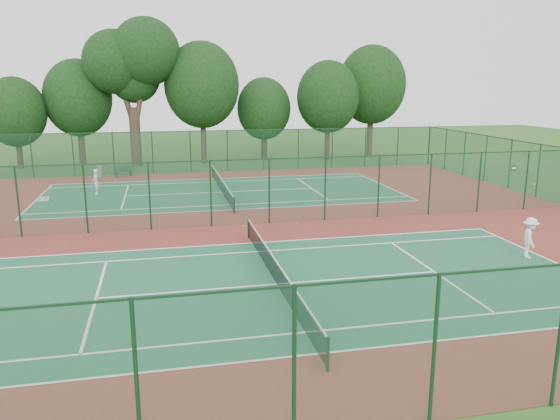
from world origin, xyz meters
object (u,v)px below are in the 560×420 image
(player_far, at_px, (96,182))
(bench, at_px, (124,171))
(kit_bag, at_px, (43,199))
(trash_bin, at_px, (100,171))
(big_tree, at_px, (132,61))
(player_near, at_px, (530,238))

(player_far, bearing_deg, bench, 152.54)
(kit_bag, bearing_deg, trash_bin, 62.65)
(player_far, relative_size, big_tree, 0.13)
(bench, bearing_deg, big_tree, 57.35)
(player_near, bearing_deg, big_tree, 52.83)
(bench, relative_size, kit_bag, 2.20)
(player_near, relative_size, player_far, 1.03)
(bench, bearing_deg, player_far, -126.33)
(trash_bin, xyz_separation_m, bench, (1.89, -0.66, 0.01))
(trash_bin, distance_m, kit_bag, 9.38)
(bench, bearing_deg, trash_bin, 136.02)
(big_tree, bearing_deg, player_far, -99.95)
(player_far, height_order, bench, player_far)
(player_near, distance_m, player_far, 26.78)
(player_near, height_order, bench, player_near)
(bench, xyz_separation_m, kit_bag, (-4.49, -8.34, -0.34))
(player_far, distance_m, big_tree, 15.61)
(kit_bag, relative_size, big_tree, 0.05)
(player_near, height_order, big_tree, big_tree)
(trash_bin, distance_m, bench, 2.00)
(trash_bin, xyz_separation_m, kit_bag, (-2.60, -9.00, -0.33))
(kit_bag, bearing_deg, bench, 50.46)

